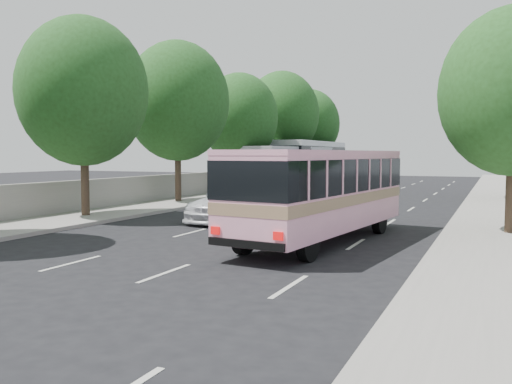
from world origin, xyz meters
The scene contains 15 objects.
ground centered at (0.00, 0.00, 0.00)m, with size 120.00×120.00×0.00m, color black.
sidewalk_left centered at (-8.50, 20.00, 0.07)m, with size 4.00×90.00×0.15m, color #9E998E.
sidewalk_right centered at (8.50, 20.00, 0.06)m, with size 4.00×90.00×0.12m, color #9E998E.
low_wall centered at (-10.30, 20.00, 0.90)m, with size 0.30×90.00×1.50m, color #9E998E.
tree_left_b centered at (-8.42, 5.94, 5.82)m, with size 5.70×5.70×8.88m.
tree_left_c centered at (-8.62, 13.94, 6.12)m, with size 6.00×6.00×9.35m.
tree_left_d centered at (-8.52, 21.94, 5.63)m, with size 5.52×5.52×8.60m.
tree_left_e centered at (-8.42, 29.94, 6.43)m, with size 6.30×6.30×9.82m.
tree_left_f centered at (-8.62, 37.94, 6.00)m, with size 5.88×5.88×9.16m.
pink_bus centered at (3.07, 4.00, 1.85)m, with size 3.48×9.55×2.98m.
pink_taxi centered at (0.79, 7.87, 0.68)m, with size 1.60×3.97×1.35m, color #F91589.
white_pickup centered at (-2.00, 8.00, 0.82)m, with size 2.29×5.64×1.64m, color white.
tour_coach_front centered at (-6.10, 25.82, 2.05)m, with size 3.28×11.51×3.40m.
tour_coach_rear centered at (-6.30, 30.97, 2.36)m, with size 3.02×13.12×3.91m.
taxi_roof_sign centered at (0.79, 7.87, 1.44)m, with size 0.55×0.18×0.18m, color silver.
Camera 1 is at (8.24, -12.84, 2.87)m, focal length 38.00 mm.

